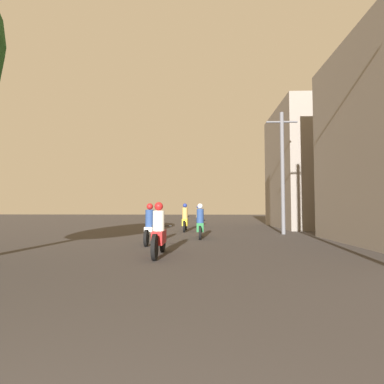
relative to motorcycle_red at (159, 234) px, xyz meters
name	(u,v)px	position (x,y,z in m)	size (l,w,h in m)	color
motorcycle_red	(159,234)	(0.00, 0.00, 0.00)	(0.60, 2.17, 1.50)	black
motorcycle_white	(150,228)	(-0.75, 2.71, 0.01)	(0.60, 2.01, 1.51)	black
motorcycle_green	(200,224)	(1.09, 4.97, 0.02)	(0.60, 1.89, 1.54)	black
motorcycle_yellow	(185,220)	(0.17, 8.85, 0.03)	(0.60, 2.13, 1.60)	black
motorcycle_black	(198,218)	(0.86, 13.26, 0.01)	(0.60, 2.08, 1.53)	black
building_right_far	(307,168)	(8.40, 12.57, 3.49)	(4.29, 7.16, 8.18)	gray
utility_pole_far	(282,170)	(5.31, 7.11, 2.71)	(1.60, 0.20, 6.31)	slate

